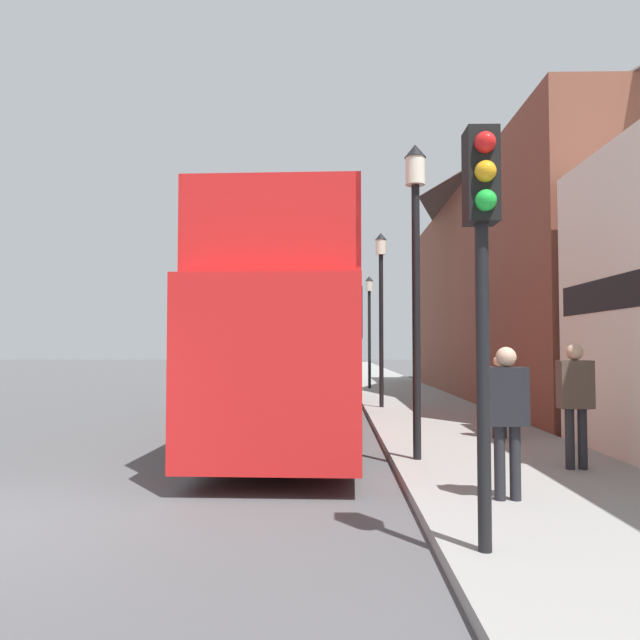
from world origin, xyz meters
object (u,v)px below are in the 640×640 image
at_px(pedestrian_nearest, 507,407).
at_px(traffic_signal, 482,240).
at_px(parked_car_ahead_of_bus, 327,382).
at_px(lamp_post_second, 381,288).
at_px(pedestrian_second, 575,393).
at_px(tour_bus, 301,349).
at_px(pedestrian_third, 499,388).
at_px(lamp_post_nearest, 416,243).
at_px(lamp_post_third, 369,311).

height_order(pedestrian_nearest, traffic_signal, traffic_signal).
bearing_deg(parked_car_ahead_of_bus, lamp_post_second, -67.12).
bearing_deg(lamp_post_second, parked_car_ahead_of_bus, 115.89).
distance_m(parked_car_ahead_of_bus, lamp_post_second, 4.88).
relative_size(parked_car_ahead_of_bus, traffic_signal, 1.25).
bearing_deg(pedestrian_second, traffic_signal, -120.87).
distance_m(tour_bus, pedestrian_nearest, 6.90).
bearing_deg(pedestrian_third, pedestrian_nearest, -103.91).
height_order(pedestrian_nearest, pedestrian_second, pedestrian_second).
relative_size(pedestrian_second, traffic_signal, 0.49).
height_order(pedestrian_nearest, pedestrian_third, pedestrian_nearest).
bearing_deg(lamp_post_nearest, lamp_post_second, 89.22).
xyz_separation_m(pedestrian_nearest, traffic_signal, (-0.71, -1.87, 1.66)).
height_order(parked_car_ahead_of_bus, lamp_post_third, lamp_post_third).
xyz_separation_m(tour_bus, lamp_post_second, (2.15, 5.08, 1.83)).
distance_m(traffic_signal, lamp_post_second, 13.29).
distance_m(pedestrian_third, lamp_post_nearest, 3.95).
relative_size(pedestrian_nearest, lamp_post_third, 0.36).
distance_m(pedestrian_second, lamp_post_third, 18.48).
distance_m(pedestrian_nearest, lamp_post_third, 20.26).
xyz_separation_m(parked_car_ahead_of_bus, lamp_post_second, (1.67, -3.44, 3.04)).
relative_size(parked_car_ahead_of_bus, pedestrian_third, 2.89).
bearing_deg(pedestrian_nearest, traffic_signal, -110.89).
distance_m(pedestrian_nearest, lamp_post_nearest, 3.65).
height_order(tour_bus, parked_car_ahead_of_bus, tour_bus).
distance_m(pedestrian_second, traffic_signal, 4.66).
distance_m(pedestrian_nearest, pedestrian_third, 5.17).
xyz_separation_m(pedestrian_second, traffic_signal, (-2.24, -3.75, 1.63)).
distance_m(traffic_signal, lamp_post_third, 22.00).
height_order(traffic_signal, lamp_post_third, lamp_post_third).
bearing_deg(parked_car_ahead_of_bus, pedestrian_nearest, -84.39).
bearing_deg(pedestrian_nearest, lamp_post_third, 91.19).
bearing_deg(lamp_post_second, pedestrian_nearest, -87.10).
bearing_deg(traffic_signal, tour_bus, 103.86).
xyz_separation_m(traffic_signal, lamp_post_nearest, (0.02, 4.53, 0.74)).
relative_size(pedestrian_third, lamp_post_third, 0.33).
xyz_separation_m(tour_bus, lamp_post_nearest, (2.04, -3.65, 1.73)).
xyz_separation_m(pedestrian_nearest, lamp_post_third, (-0.42, 20.12, 2.31)).
height_order(pedestrian_second, pedestrian_third, pedestrian_second).
bearing_deg(parked_car_ahead_of_bus, lamp_post_third, 67.93).
xyz_separation_m(pedestrian_second, pedestrian_third, (-0.28, 3.14, -0.13)).
xyz_separation_m(parked_car_ahead_of_bus, pedestrian_nearest, (2.25, -14.83, 0.53)).
height_order(tour_bus, lamp_post_second, lamp_post_second).
bearing_deg(lamp_post_second, pedestrian_second, -77.52).
relative_size(parked_car_ahead_of_bus, lamp_post_second, 0.89).
xyz_separation_m(pedestrian_third, lamp_post_third, (-1.66, 15.10, 2.42)).
xyz_separation_m(tour_bus, parked_car_ahead_of_bus, (0.48, 8.52, -1.21)).
xyz_separation_m(pedestrian_third, traffic_signal, (-1.96, -6.89, 1.76)).
relative_size(pedestrian_nearest, traffic_signal, 0.48).
bearing_deg(tour_bus, parked_car_ahead_of_bus, 88.58).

